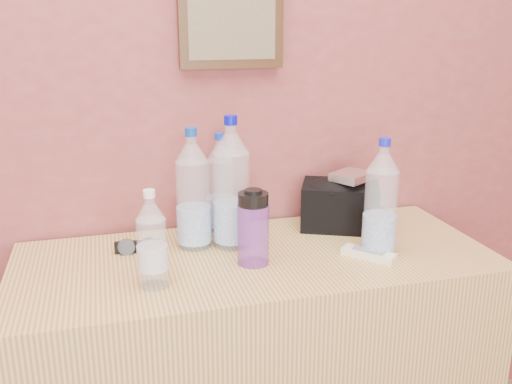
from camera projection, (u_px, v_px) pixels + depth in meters
picture_frame at (231, 23)px, 1.60m from camera, size 0.30×0.03×0.25m
dresser at (256, 382)px, 1.66m from camera, size 1.28×0.53×0.80m
pet_large_a at (193, 195)px, 1.56m from camera, size 0.09×0.09×0.34m
pet_large_b at (221, 188)px, 1.69m from camera, size 0.08×0.08×0.30m
pet_large_c at (232, 190)px, 1.56m from camera, size 0.10×0.10×0.37m
pet_large_d at (381, 204)px, 1.51m from camera, size 0.09×0.09×0.32m
pet_small at (152, 245)px, 1.33m from camera, size 0.07×0.07×0.24m
nalgene_bottle at (253, 228)px, 1.46m from camera, size 0.08×0.08×0.20m
sunglasses at (138, 247)px, 1.56m from camera, size 0.13×0.06×0.03m
ac_remote at (369, 254)px, 1.52m from camera, size 0.13×0.14×0.02m
toiletry_bag at (340, 203)px, 1.73m from camera, size 0.27×0.24×0.15m
foil_packet at (352, 176)px, 1.69m from camera, size 0.14×0.14×0.02m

